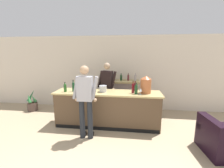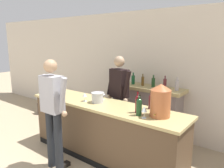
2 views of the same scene
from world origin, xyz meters
name	(u,v)px [view 1 (image 1 of 2)]	position (x,y,z in m)	size (l,w,h in m)	color
wall_back_panel	(110,73)	(0.00, 4.22, 1.38)	(12.00, 0.07, 2.75)	beige
bar_counter	(107,109)	(0.12, 2.67, 0.51)	(3.03, 0.73, 1.02)	brown
fireplace_stone	(121,95)	(0.43, 3.96, 0.58)	(1.33, 0.52, 1.41)	gray
armchair_black	(220,142)	(2.69, 1.71, 0.26)	(0.84, 0.87, 0.78)	black
potted_plant_corner	(32,104)	(-2.85, 3.49, 0.25)	(0.44, 0.45, 0.78)	#513F38
person_customer	(85,99)	(-0.29, 1.93, 1.02)	(0.66, 0.30, 1.83)	#202329
person_bartender	(107,88)	(0.02, 3.29, 1.01)	(0.65, 0.37, 1.81)	#373242
copper_dispenser	(146,84)	(1.19, 2.69, 1.26)	(0.30, 0.34, 0.48)	#B56137
ice_bucket_steel	(103,89)	(0.00, 2.67, 1.11)	(0.22, 0.22, 0.18)	silver
wine_bottle_riesling_slim	(133,88)	(0.85, 2.63, 1.17)	(0.07, 0.07, 0.34)	#610E15
wine_bottle_port_short	(65,87)	(-1.07, 2.54, 1.15)	(0.08, 0.08, 0.28)	#21531E
wine_bottle_merlot_tall	(136,89)	(0.93, 2.54, 1.16)	(0.08, 0.08, 0.31)	#1B3E1E
wine_bottle_burgundy_dark	(135,86)	(0.91, 2.93, 1.15)	(0.07, 0.07, 0.29)	#4E1921
wine_bottle_chardonnay_pale	(73,86)	(-0.86, 2.61, 1.17)	(0.07, 0.07, 0.34)	#153F22
wine_glass_front_left	(103,86)	(-0.04, 2.87, 1.14)	(0.08, 0.08, 0.17)	silver
wine_glass_near_bucket	(94,88)	(-0.23, 2.59, 1.14)	(0.08, 0.08, 0.16)	silver
wine_glass_by_dispenser	(141,90)	(1.05, 2.49, 1.15)	(0.08, 0.08, 0.18)	silver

